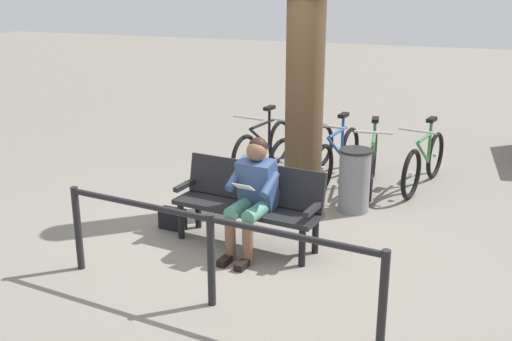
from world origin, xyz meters
name	(u,v)px	position (x,y,z in m)	size (l,w,h in m)	color
ground_plane	(249,247)	(0.00, 0.00, 0.00)	(40.00, 40.00, 0.00)	slate
bench	(250,198)	(0.03, -0.11, 0.51)	(1.65, 0.69, 0.87)	black
person_reading	(253,191)	(-0.07, 0.07, 0.66)	(0.53, 0.80, 1.20)	#334772
handbag	(173,219)	(0.99, -0.17, 0.12)	(0.30, 0.14, 0.24)	black
tree_trunk	(305,62)	(-0.16, -1.49, 1.77)	(0.46, 0.46, 3.54)	#4C3823
litter_bin	(354,180)	(-0.83, -1.42, 0.39)	(0.39, 0.39, 0.78)	slate
bicycle_orange	(424,162)	(-1.55, -2.58, 0.36)	(0.54, 1.65, 0.94)	black
bicycle_red	(372,163)	(-0.90, -2.32, 0.36)	(0.48, 1.67, 0.94)	black
bicycle_purple	(337,157)	(-0.39, -2.44, 0.36)	(0.48, 1.67, 0.94)	black
bicycle_green	(303,151)	(0.13, -2.54, 0.36)	(0.63, 1.62, 0.94)	black
bicycle_blue	(263,147)	(0.73, -2.55, 0.36)	(0.50, 1.66, 0.94)	black
railing_fence	(211,243)	(-0.11, 1.22, 0.59)	(3.06, 0.46, 0.85)	black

